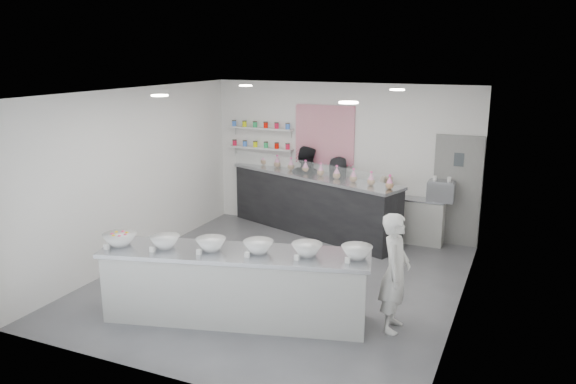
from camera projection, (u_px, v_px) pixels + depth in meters
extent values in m
plane|color=#515156|center=(279.00, 281.00, 9.01)|extent=(6.00, 6.00, 0.00)
plane|color=white|center=(279.00, 92.00, 8.28)|extent=(6.00, 6.00, 0.00)
plane|color=white|center=(341.00, 158.00, 11.31)|extent=(5.50, 0.00, 5.50)
plane|color=white|center=(135.00, 175.00, 9.72)|extent=(0.00, 6.00, 6.00)
plane|color=white|center=(464.00, 210.00, 7.58)|extent=(0.00, 6.00, 6.00)
cube|color=gray|center=(457.00, 191.00, 10.50)|extent=(0.88, 0.04, 2.10)
cube|color=#CB204E|center=(325.00, 135.00, 11.32)|extent=(1.25, 0.03, 1.20)
cube|color=silver|center=(261.00, 148.00, 11.88)|extent=(1.45, 0.22, 0.04)
cube|color=silver|center=(261.00, 128.00, 11.78)|extent=(1.45, 0.22, 0.04)
cylinder|color=white|center=(160.00, 96.00, 7.95)|extent=(0.24, 0.24, 0.02)
cylinder|color=white|center=(349.00, 103.00, 6.85)|extent=(0.24, 0.24, 0.02)
cylinder|color=white|center=(246.00, 86.00, 10.26)|extent=(0.24, 0.24, 0.02)
cylinder|color=white|center=(397.00, 90.00, 9.16)|extent=(0.24, 0.24, 0.02)
cube|color=#B5B5AF|center=(235.00, 286.00, 7.62)|extent=(3.72, 1.72, 0.99)
cube|color=black|center=(313.00, 204.00, 11.31)|extent=(3.92, 1.99, 1.21)
cube|color=white|center=(301.00, 169.00, 10.88)|extent=(3.63, 1.32, 0.33)
cube|color=#B5B5AF|center=(413.00, 220.00, 10.77)|extent=(1.17, 0.37, 0.87)
cube|color=#93969E|center=(441.00, 191.00, 10.43)|extent=(0.49, 0.34, 0.37)
imported|color=silver|center=(395.00, 272.00, 7.29)|extent=(0.41, 0.60, 1.60)
imported|color=black|center=(305.00, 187.00, 11.57)|extent=(0.93, 0.78, 1.73)
imported|color=black|center=(338.00, 195.00, 11.31)|extent=(0.87, 0.70, 1.56)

